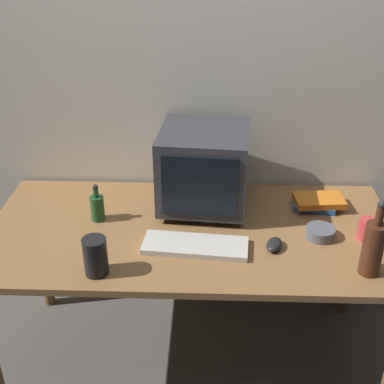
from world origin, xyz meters
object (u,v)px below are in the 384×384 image
at_px(keyboard, 195,246).
at_px(bottle_short, 97,207).
at_px(computer_mouse, 274,245).
at_px(bottle_tall, 373,247).
at_px(metal_canister, 95,256).
at_px(book_stack, 317,202).
at_px(mug, 369,229).
at_px(cd_spindle, 320,233).
at_px(crt_monitor, 204,168).

bearing_deg(keyboard, bottle_short, 160.05).
xyz_separation_m(computer_mouse, bottle_short, (-0.75, 0.19, 0.05)).
relative_size(keyboard, bottle_tall, 1.35).
bearing_deg(bottle_short, metal_canister, -79.40).
xyz_separation_m(keyboard, bottle_short, (-0.43, 0.20, 0.05)).
bearing_deg(bottle_tall, book_stack, 102.77).
relative_size(computer_mouse, bottle_tall, 0.32).
relative_size(bottle_short, metal_canister, 1.16).
bearing_deg(keyboard, book_stack, 37.23).
xyz_separation_m(bottle_tall, bottle_short, (-1.08, 0.34, -0.05)).
xyz_separation_m(keyboard, book_stack, (0.54, 0.34, 0.02)).
height_order(keyboard, bottle_short, bottle_short).
bearing_deg(bottle_tall, computer_mouse, 156.97).
bearing_deg(metal_canister, computer_mouse, 14.89).
distance_m(computer_mouse, mug, 0.40).
xyz_separation_m(bottle_short, metal_canister, (0.07, -0.37, 0.01)).
height_order(keyboard, mug, mug).
bearing_deg(bottle_tall, bottle_short, 162.79).
xyz_separation_m(bottle_tall, cd_spindle, (-0.14, 0.23, -0.09)).
xyz_separation_m(crt_monitor, mug, (0.68, -0.25, -0.15)).
height_order(bottle_tall, metal_canister, bottle_tall).
xyz_separation_m(computer_mouse, bottle_tall, (0.34, -0.14, 0.10)).
bearing_deg(mug, keyboard, -172.56).
distance_m(computer_mouse, metal_canister, 0.70).
relative_size(crt_monitor, mug, 3.47).
relative_size(keyboard, bottle_short, 2.42).
xyz_separation_m(mug, cd_spindle, (-0.19, 0.00, -0.02)).
distance_m(bottle_tall, bottle_short, 1.14).
bearing_deg(cd_spindle, bottle_short, 173.61).
xyz_separation_m(bottle_tall, book_stack, (-0.11, 0.47, -0.09)).
bearing_deg(mug, metal_canister, -166.20).
distance_m(keyboard, bottle_tall, 0.67).
distance_m(computer_mouse, bottle_tall, 0.38).
distance_m(crt_monitor, computer_mouse, 0.47).
bearing_deg(metal_canister, bottle_tall, 2.14).
bearing_deg(keyboard, metal_canister, -149.61).
distance_m(crt_monitor, book_stack, 0.54).
bearing_deg(crt_monitor, cd_spindle, -26.38).
distance_m(crt_monitor, cd_spindle, 0.57).
xyz_separation_m(keyboard, computer_mouse, (0.32, 0.01, 0.01)).
height_order(crt_monitor, metal_canister, crt_monitor).
relative_size(mug, metal_canister, 0.80).
relative_size(crt_monitor, bottle_tall, 1.34).
relative_size(book_stack, cd_spindle, 1.96).
relative_size(computer_mouse, book_stack, 0.42).
bearing_deg(book_stack, mug, -56.52).
distance_m(bottle_short, mug, 1.15).
relative_size(book_stack, metal_canister, 1.57).
xyz_separation_m(crt_monitor, cd_spindle, (0.49, -0.24, -0.17)).
distance_m(bottle_tall, cd_spindle, 0.28).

